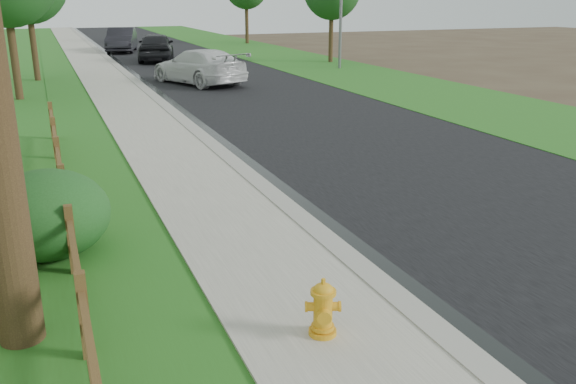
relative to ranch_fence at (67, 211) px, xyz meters
name	(u,v)px	position (x,y,z in m)	size (l,w,h in m)	color
road	(182,61)	(8.20, 28.60, -0.61)	(8.00, 90.00, 0.02)	black
curb	(113,63)	(4.00, 28.60, -0.56)	(0.40, 90.00, 0.12)	gray
wet_gutter	(119,63)	(4.35, 28.60, -0.60)	(0.50, 90.00, 0.00)	black
sidewalk	(91,64)	(2.70, 28.60, -0.57)	(2.20, 90.00, 0.10)	gray
grass_strip	(57,66)	(0.80, 28.60, -0.59)	(1.60, 90.00, 0.06)	#275F1B
verge_far	(284,57)	(15.10, 28.60, -0.60)	(6.00, 90.00, 0.04)	#275F1B
ranch_fence	(67,211)	(0.00, 0.00, 0.00)	(0.12, 16.92, 1.10)	#432C16
fire_hydrant	(323,309)	(2.65, -4.25, -0.18)	(0.48, 0.39, 0.73)	gold
white_suv	(199,66)	(6.72, 18.13, 0.20)	(2.23, 5.49, 1.59)	silver
dark_car_mid	(156,47)	(6.74, 29.15, 0.29)	(2.09, 5.21, 1.77)	black
dark_car_far	(122,40)	(5.60, 36.68, 0.26)	(1.82, 5.22, 1.72)	black
boulder	(50,236)	(-0.30, -0.23, -0.31)	(0.92, 0.69, 0.61)	brown
shrub_c	(47,214)	(-0.30, -0.32, 0.08)	(1.94, 1.94, 1.40)	#1B4819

